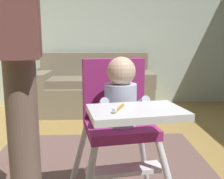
{
  "coord_description": "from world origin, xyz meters",
  "views": [
    {
      "loc": [
        -0.14,
        -1.79,
        1.01
      ],
      "look_at": [
        -0.1,
        -0.53,
        0.78
      ],
      "focal_mm": 41.0,
      "sensor_mm": 36.0,
      "label": 1
    }
  ],
  "objects": [
    {
      "name": "couch",
      "position": [
        -0.26,
        1.98,
        0.33
      ],
      "size": [
        1.67,
        0.86,
        0.86
      ],
      "rotation": [
        0.0,
        0.0,
        -1.57
      ],
      "color": "#786D5A",
      "rests_on": "ground"
    },
    {
      "name": "high_chair",
      "position": [
        -0.05,
        -0.46,
        0.65
      ],
      "size": [
        0.7,
        0.8,
        0.94
      ],
      "rotation": [
        0.0,
        0.0,
        -1.39
      ],
      "color": "white",
      "rests_on": "ground"
    },
    {
      "name": "wall_far",
      "position": [
        0.0,
        2.5,
        1.34
      ],
      "size": [
        5.22,
        0.06,
        2.67
      ],
      "primitive_type": "cube",
      "color": "#B4C2B4",
      "rests_on": "ground"
    },
    {
      "name": "adult_standing",
      "position": [
        -0.54,
        -0.55,
        0.99
      ],
      "size": [
        0.57,
        0.5,
        1.73
      ],
      "rotation": [
        0.0,
        0.0,
        0.19
      ],
      "color": "#715C4F",
      "rests_on": "ground"
    }
  ]
}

